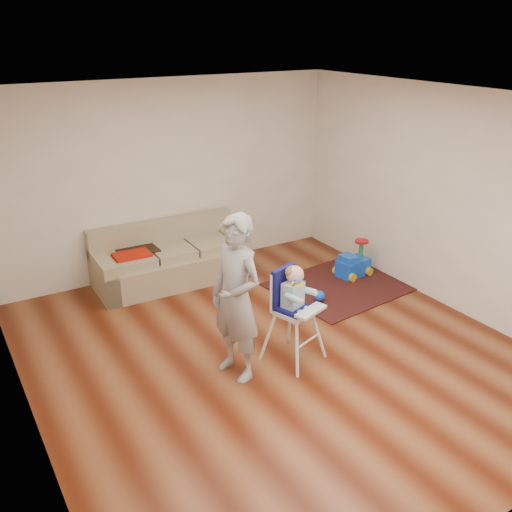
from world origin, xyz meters
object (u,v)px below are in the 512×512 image
sofa (171,254)px  ride_on_toy (353,259)px  side_table (137,266)px  toy_ball (319,296)px  adult (236,298)px  high_chair (294,315)px

sofa → ride_on_toy: sofa is taller
side_table → toy_ball: bearing=-44.1°
side_table → adult: 2.68m
side_table → high_chair: bearing=-74.2°
sofa → side_table: size_ratio=3.98×
high_chair → sofa: bearing=78.4°
adult → side_table: bearing=169.0°
side_table → ride_on_toy: (2.71, -1.32, -0.00)m
sofa → high_chair: size_ratio=1.93×
toy_ball → high_chair: bearing=-138.5°
side_table → toy_ball: side_table is taller
sofa → toy_ball: bearing=-47.8°
sofa → ride_on_toy: (2.28, -1.15, -0.14)m
sofa → ride_on_toy: 2.56m
adult → high_chair: bearing=71.2°
ride_on_toy → toy_ball: size_ratio=3.42×
side_table → adult: bearing=-87.6°
side_table → high_chair: (0.76, -2.68, 0.26)m
toy_ball → side_table: bearing=135.9°
toy_ball → adult: size_ratio=0.08×
side_table → ride_on_toy: bearing=-26.0°
side_table → sofa: bearing=-21.6°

